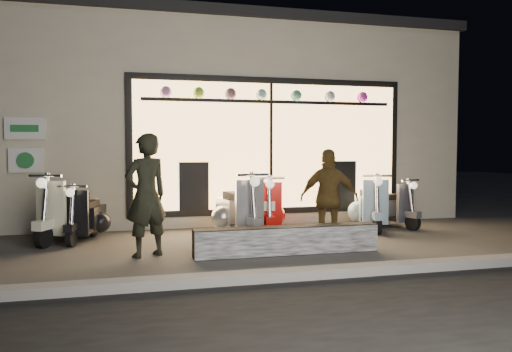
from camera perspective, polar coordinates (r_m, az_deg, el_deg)
The scene contains 12 objects.
ground at distance 7.75m, azimuth -0.08°, elevation -8.04°, with size 40.00×40.00×0.00m, color #383533.
kerb at distance 5.87m, azimuth 4.82°, elevation -11.13°, with size 40.00×0.25×0.12m, color slate.
shop_building at distance 12.51m, azimuth -5.71°, elevation 5.90°, with size 10.20×6.23×4.20m.
graffiti_barrier at distance 7.18m, azimuth 3.55°, elevation -7.32°, with size 2.68×0.28×0.40m, color black.
scooter_silver at distance 8.60m, azimuth -2.15°, elevation -4.04°, with size 0.62×1.50×1.06m.
scooter_red at distance 8.91m, azimuth 1.03°, elevation -3.96°, with size 0.59×1.40×1.00m.
scooter_black at distance 8.74m, azimuth -18.78°, elevation -4.51°, with size 0.63×1.27×0.90m.
scooter_cream at distance 8.84m, azimuth -20.36°, elevation -4.03°, with size 0.89×1.45×1.07m.
scooter_blue at distance 9.68m, azimuth 12.87°, elevation -3.45°, with size 0.71×1.40×1.00m.
scooter_grey at distance 10.00m, azimuth 14.59°, elevation -3.50°, with size 0.67×1.25×0.90m.
man at distance 7.08m, azimuth -12.44°, elevation -2.17°, with size 0.63×0.41×1.72m, color black.
woman at distance 7.70m, azimuth 8.36°, elevation -2.51°, with size 0.88×0.37×1.50m, color brown.
Camera 1 is at (-1.87, -7.37, 1.51)m, focal length 35.00 mm.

